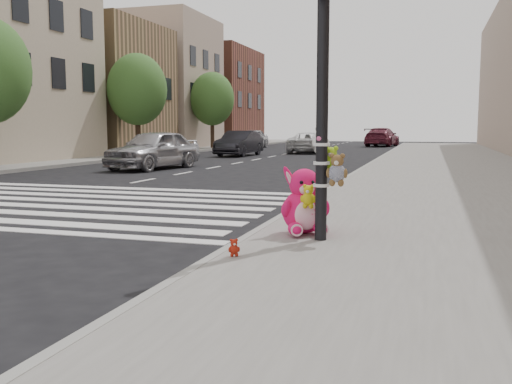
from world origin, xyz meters
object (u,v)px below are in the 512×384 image
at_px(car_dark_far, 239,143).
at_px(car_white_near, 309,143).
at_px(signal_pole, 324,118).
at_px(car_silver_far, 154,149).
at_px(red_teddy, 234,247).
at_px(pink_bunny, 305,206).

xyz_separation_m(car_dark_far, car_white_near, (3.06, 4.75, -0.07)).
xyz_separation_m(signal_pole, car_silver_far, (-9.13, 12.81, -1.01)).
bearing_deg(red_teddy, car_dark_far, 77.55).
distance_m(signal_pole, car_dark_far, 25.14).
bearing_deg(car_silver_far, pink_bunny, -45.75).
height_order(car_silver_far, car_white_near, car_silver_far).
height_order(pink_bunny, car_silver_far, car_silver_far).
distance_m(signal_pole, red_teddy, 2.19).
relative_size(car_dark_far, car_white_near, 0.93).
bearing_deg(car_dark_far, pink_bunny, -67.30).
distance_m(car_silver_far, car_dark_far, 10.59).
height_order(signal_pole, car_white_near, signal_pole).
xyz_separation_m(pink_bunny, red_teddy, (-0.49, -1.67, -0.30)).
height_order(red_teddy, car_dark_far, car_dark_far).
xyz_separation_m(signal_pole, pink_bunny, (-0.33, 0.36, -1.24)).
bearing_deg(car_dark_far, signal_pole, -66.88).
bearing_deg(car_white_near, signal_pole, 99.89).
bearing_deg(car_white_near, red_teddy, 97.81).
relative_size(red_teddy, car_white_near, 0.05).
bearing_deg(car_white_near, pink_bunny, 99.38).
bearing_deg(red_teddy, car_white_near, 69.08).
height_order(pink_bunny, car_white_near, car_white_near).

